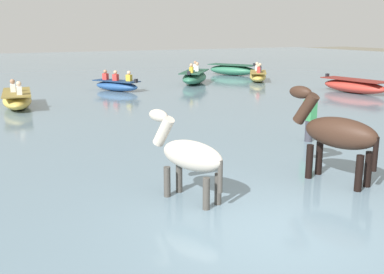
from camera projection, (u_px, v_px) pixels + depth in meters
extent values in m
plane|color=#666051|center=(280.00, 250.00, 6.75)|extent=(120.00, 120.00, 0.00)
cube|color=slate|center=(100.00, 121.00, 15.43)|extent=(90.00, 90.00, 0.32)
ellipsoid|color=beige|center=(192.00, 156.00, 7.65)|extent=(0.89, 1.35, 0.51)
cylinder|color=#45423C|center=(167.00, 190.00, 7.99)|extent=(0.12, 0.12, 0.87)
cylinder|color=#45423C|center=(179.00, 186.00, 8.21)|extent=(0.12, 0.12, 0.87)
cylinder|color=#45423C|center=(206.00, 203.00, 7.41)|extent=(0.12, 0.12, 0.87)
cylinder|color=#45423C|center=(218.00, 198.00, 7.63)|extent=(0.12, 0.12, 0.87)
cylinder|color=beige|center=(164.00, 131.00, 8.01)|extent=(0.36, 0.51, 0.59)
ellipsoid|color=beige|center=(158.00, 115.00, 8.03)|extent=(0.33, 0.47, 0.22)
cylinder|color=#45423C|center=(220.00, 176.00, 7.31)|extent=(0.08, 0.08, 0.55)
ellipsoid|color=#382319|center=(340.00, 133.00, 8.54)|extent=(0.91, 1.56, 0.59)
cylinder|color=black|center=(309.00, 169.00, 8.97)|extent=(0.14, 0.14, 1.00)
cylinder|color=black|center=(319.00, 166.00, 9.20)|extent=(0.14, 0.14, 1.00)
cylinder|color=black|center=(358.00, 182.00, 8.24)|extent=(0.14, 0.14, 1.00)
cylinder|color=black|center=(367.00, 178.00, 8.47)|extent=(0.14, 0.14, 1.00)
cylinder|color=#382319|center=(306.00, 108.00, 9.00)|extent=(0.38, 0.59, 0.68)
ellipsoid|color=#382319|center=(301.00, 92.00, 9.03)|extent=(0.35, 0.55, 0.25)
cylinder|color=black|center=(375.00, 154.00, 8.10)|extent=(0.09, 0.09, 0.63)
ellipsoid|color=#337556|center=(232.00, 70.00, 29.00)|extent=(2.61, 3.34, 0.63)
cube|color=#1E4634|center=(232.00, 65.00, 28.92)|extent=(2.51, 3.20, 0.04)
cube|color=black|center=(254.00, 65.00, 28.09)|extent=(0.20, 0.18, 0.18)
ellipsoid|color=gold|center=(258.00, 77.00, 25.58)|extent=(2.20, 2.65, 0.50)
cube|color=olive|center=(258.00, 72.00, 25.52)|extent=(2.11, 2.55, 0.04)
cube|color=black|center=(258.00, 69.00, 26.69)|extent=(0.20, 0.19, 0.18)
cube|color=red|center=(259.00, 70.00, 24.78)|extent=(0.29, 0.32, 0.30)
sphere|color=tan|center=(259.00, 66.00, 24.72)|extent=(0.18, 0.18, 0.18)
cube|color=#232328|center=(260.00, 69.00, 25.46)|extent=(0.29, 0.32, 0.30)
sphere|color=beige|center=(260.00, 65.00, 25.41)|extent=(0.18, 0.18, 0.18)
cube|color=white|center=(257.00, 68.00, 26.18)|extent=(0.29, 0.32, 0.30)
sphere|color=beige|center=(257.00, 64.00, 26.13)|extent=(0.18, 0.18, 0.18)
ellipsoid|color=#BC382D|center=(354.00, 86.00, 20.97)|extent=(1.49, 3.37, 0.58)
cube|color=maroon|center=(354.00, 80.00, 20.89)|extent=(1.43, 3.24, 0.04)
cube|color=black|center=(327.00, 75.00, 22.14)|extent=(0.17, 0.14, 0.18)
ellipsoid|color=gold|center=(17.00, 100.00, 16.97)|extent=(1.32, 3.09, 0.56)
cube|color=olive|center=(16.00, 92.00, 16.90)|extent=(1.27, 2.96, 0.04)
cube|color=white|center=(19.00, 90.00, 16.14)|extent=(0.21, 0.28, 0.30)
sphere|color=beige|center=(19.00, 84.00, 16.08)|extent=(0.18, 0.18, 0.18)
cube|color=white|center=(13.00, 88.00, 16.83)|extent=(0.21, 0.28, 0.30)
sphere|color=#A37556|center=(12.00, 81.00, 16.77)|extent=(0.18, 0.18, 0.18)
ellipsoid|color=#28518E|center=(117.00, 86.00, 21.60)|extent=(2.01, 2.50, 0.46)
cube|color=navy|center=(116.00, 81.00, 21.54)|extent=(1.93, 2.40, 0.04)
cube|color=black|center=(136.00, 81.00, 20.94)|extent=(0.20, 0.19, 0.18)
cube|color=red|center=(105.00, 77.00, 21.86)|extent=(0.29, 0.32, 0.30)
sphere|color=#A37556|center=(105.00, 72.00, 21.80)|extent=(0.18, 0.18, 0.18)
cube|color=red|center=(116.00, 77.00, 21.46)|extent=(0.29, 0.32, 0.30)
sphere|color=tan|center=(115.00, 72.00, 21.41)|extent=(0.18, 0.18, 0.18)
cube|color=gold|center=(129.00, 78.00, 21.25)|extent=(0.29, 0.32, 0.30)
sphere|color=beige|center=(129.00, 73.00, 21.19)|extent=(0.18, 0.18, 0.18)
ellipsoid|color=#337556|center=(195.00, 78.00, 24.50)|extent=(2.91, 3.33, 0.63)
cube|color=#1E4634|center=(195.00, 72.00, 24.42)|extent=(2.80, 3.19, 0.04)
cube|color=black|center=(189.00, 73.00, 22.88)|extent=(0.20, 0.19, 0.18)
cube|color=white|center=(195.00, 67.00, 25.29)|extent=(0.30, 0.32, 0.30)
sphere|color=#A37556|center=(195.00, 63.00, 25.23)|extent=(0.18, 0.18, 0.18)
cube|color=white|center=(197.00, 68.00, 24.35)|extent=(0.30, 0.32, 0.30)
sphere|color=tan|center=(197.00, 64.00, 24.30)|extent=(0.18, 0.18, 0.18)
cube|color=gold|center=(191.00, 70.00, 23.49)|extent=(0.30, 0.32, 0.30)
sphere|color=tan|center=(191.00, 65.00, 23.44)|extent=(0.18, 0.18, 0.18)
cylinder|color=#383842|center=(308.00, 137.00, 11.92)|extent=(0.20, 0.20, 0.88)
cube|color=#388E51|center=(310.00, 110.00, 11.75)|extent=(0.21, 0.33, 0.54)
sphere|color=#A37556|center=(311.00, 96.00, 11.67)|extent=(0.20, 0.20, 0.20)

